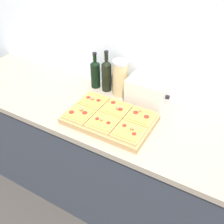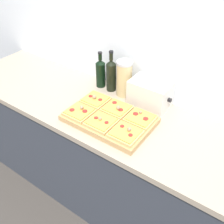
# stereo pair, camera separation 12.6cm
# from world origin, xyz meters

# --- Properties ---
(ground_plane) EXTENTS (12.00, 12.00, 0.00)m
(ground_plane) POSITION_xyz_m (0.00, 0.00, 0.00)
(ground_plane) COLOR #3D3833
(wall_back) EXTENTS (6.00, 0.06, 2.50)m
(wall_back) POSITION_xyz_m (0.00, 0.67, 1.25)
(wall_back) COLOR silver
(wall_back) RESTS_ON ground_plane
(kitchen_counter) EXTENTS (2.63, 0.67, 0.94)m
(kitchen_counter) POSITION_xyz_m (0.00, 0.32, 0.47)
(kitchen_counter) COLOR #333842
(kitchen_counter) RESTS_ON ground_plane
(cutting_board) EXTENTS (0.55, 0.36, 0.04)m
(cutting_board) POSITION_xyz_m (0.04, 0.23, 0.95)
(cutting_board) COLOR tan
(cutting_board) RESTS_ON kitchen_counter
(pizza_slice_back_left) EXTENTS (0.17, 0.16, 0.06)m
(pizza_slice_back_left) POSITION_xyz_m (-0.14, 0.32, 0.99)
(pizza_slice_back_left) COLOR tan
(pizza_slice_back_left) RESTS_ON cutting_board
(pizza_slice_back_center) EXTENTS (0.17, 0.16, 0.06)m
(pizza_slice_back_center) POSITION_xyz_m (0.04, 0.32, 0.99)
(pizza_slice_back_center) COLOR tan
(pizza_slice_back_center) RESTS_ON cutting_board
(pizza_slice_back_right) EXTENTS (0.17, 0.16, 0.05)m
(pizza_slice_back_right) POSITION_xyz_m (0.22, 0.32, 0.99)
(pizza_slice_back_right) COLOR tan
(pizza_slice_back_right) RESTS_ON cutting_board
(pizza_slice_front_left) EXTENTS (0.17, 0.16, 0.05)m
(pizza_slice_front_left) POSITION_xyz_m (-0.14, 0.15, 0.99)
(pizza_slice_front_left) COLOR tan
(pizza_slice_front_left) RESTS_ON cutting_board
(pizza_slice_front_center) EXTENTS (0.17, 0.16, 0.05)m
(pizza_slice_front_center) POSITION_xyz_m (0.04, 0.15, 0.99)
(pizza_slice_front_center) COLOR tan
(pizza_slice_front_center) RESTS_ON cutting_board
(pizza_slice_front_right) EXTENTS (0.17, 0.16, 0.05)m
(pizza_slice_front_right) POSITION_xyz_m (0.22, 0.15, 0.99)
(pizza_slice_front_right) COLOR tan
(pizza_slice_front_right) RESTS_ON cutting_board
(olive_oil_bottle) EXTENTS (0.07, 0.07, 0.28)m
(olive_oil_bottle) POSITION_xyz_m (-0.27, 0.55, 1.05)
(olive_oil_bottle) COLOR black
(olive_oil_bottle) RESTS_ON kitchen_counter
(wine_bottle) EXTENTS (0.07, 0.07, 0.31)m
(wine_bottle) POSITION_xyz_m (-0.17, 0.55, 1.06)
(wine_bottle) COLOR black
(wine_bottle) RESTS_ON kitchen_counter
(grain_jar_tall) EXTENTS (0.11, 0.11, 0.27)m
(grain_jar_tall) POSITION_xyz_m (-0.06, 0.55, 1.07)
(grain_jar_tall) COLOR tan
(grain_jar_tall) RESTS_ON kitchen_counter
(toaster_oven) EXTENTS (0.29, 0.18, 0.19)m
(toaster_oven) POSITION_xyz_m (0.16, 0.53, 1.03)
(toaster_oven) COLOR beige
(toaster_oven) RESTS_ON kitchen_counter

